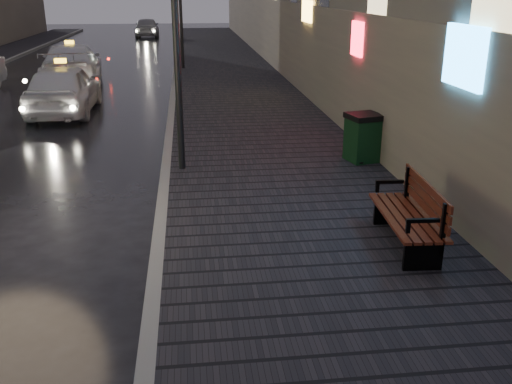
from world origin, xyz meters
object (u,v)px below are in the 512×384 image
trash_bin (363,137)px  taxi_mid (72,65)px  lamp_near (175,2)px  taxi_near (64,89)px  bench (412,214)px  car_far (147,27)px

trash_bin → taxi_mid: bearing=111.0°
lamp_near → taxi_near: 8.14m
bench → taxi_mid: size_ratio=0.35×
taxi_near → taxi_mid: bearing=-82.8°
taxi_near → lamp_near: bearing=118.1°
lamp_near → taxi_mid: 13.47m
lamp_near → taxi_near: (-3.67, 6.74, -2.71)m
lamp_near → bench: 6.12m
trash_bin → taxi_near: taxi_near is taller
taxi_mid → trash_bin: bearing=117.1°
bench → car_far: 40.65m
car_far → taxi_mid: bearing=85.3°
lamp_near → taxi_near: bearing=118.5°
bench → car_far: (-6.22, 40.17, 0.12)m
bench → taxi_near: taxi_near is taller
taxi_near → car_far: taxi_near is taller
taxi_near → bench: bearing=122.2°
bench → trash_bin: (0.58, 4.34, 0.04)m
lamp_near → car_far: bearing=94.5°
trash_bin → taxi_mid: taxi_mid is taller
lamp_near → bench: size_ratio=2.71×
bench → taxi_mid: 18.40m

